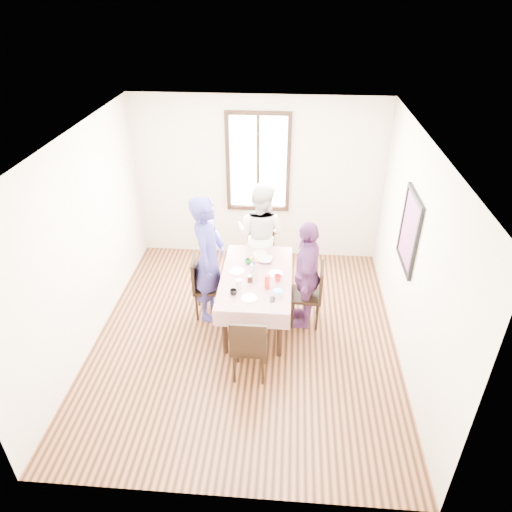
# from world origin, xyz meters

# --- Properties ---
(ground) EXTENTS (4.50, 4.50, 0.00)m
(ground) POSITION_xyz_m (0.00, 0.00, 0.00)
(ground) COLOR black
(ground) RESTS_ON ground
(back_wall) EXTENTS (4.00, 0.00, 4.00)m
(back_wall) POSITION_xyz_m (0.00, 2.25, 1.35)
(back_wall) COLOR #EFE3C7
(back_wall) RESTS_ON ground
(right_wall) EXTENTS (0.00, 4.50, 4.50)m
(right_wall) POSITION_xyz_m (2.00, 0.00, 1.35)
(right_wall) COLOR #EFE3C7
(right_wall) RESTS_ON ground
(window_frame) EXTENTS (1.02, 0.06, 1.62)m
(window_frame) POSITION_xyz_m (0.00, 2.23, 1.65)
(window_frame) COLOR black
(window_frame) RESTS_ON back_wall
(window_pane) EXTENTS (0.90, 0.02, 1.50)m
(window_pane) POSITION_xyz_m (0.00, 2.24, 1.65)
(window_pane) COLOR white
(window_pane) RESTS_ON back_wall
(art_poster) EXTENTS (0.04, 0.76, 0.96)m
(art_poster) POSITION_xyz_m (1.98, 0.30, 1.55)
(art_poster) COLOR red
(art_poster) RESTS_ON right_wall
(dining_table) EXTENTS (0.81, 1.47, 0.75)m
(dining_table) POSITION_xyz_m (0.12, 0.36, 0.38)
(dining_table) COLOR black
(dining_table) RESTS_ON ground
(tablecloth) EXTENTS (0.93, 1.59, 0.01)m
(tablecloth) POSITION_xyz_m (0.12, 0.36, 0.76)
(tablecloth) COLOR #5D0D1A
(tablecloth) RESTS_ON dining_table
(chair_left) EXTENTS (0.46, 0.46, 0.91)m
(chair_left) POSITION_xyz_m (-0.56, 0.50, 0.46)
(chair_left) COLOR black
(chair_left) RESTS_ON ground
(chair_right) EXTENTS (0.45, 0.45, 0.91)m
(chair_right) POSITION_xyz_m (0.80, 0.41, 0.46)
(chair_right) COLOR black
(chair_right) RESTS_ON ground
(chair_far) EXTENTS (0.46, 0.46, 0.91)m
(chair_far) POSITION_xyz_m (0.12, 1.37, 0.46)
(chair_far) COLOR black
(chair_far) RESTS_ON ground
(chair_near) EXTENTS (0.42, 0.42, 0.91)m
(chair_near) POSITION_xyz_m (0.12, -0.65, 0.46)
(chair_near) COLOR black
(chair_near) RESTS_ON ground
(person_left) EXTENTS (0.51, 0.71, 1.82)m
(person_left) POSITION_xyz_m (-0.54, 0.50, 0.91)
(person_left) COLOR navy
(person_left) RESTS_ON ground
(person_far) EXTENTS (0.98, 0.89, 1.65)m
(person_far) POSITION_xyz_m (0.12, 1.35, 0.83)
(person_far) COLOR white
(person_far) RESTS_ON ground
(person_right) EXTENTS (0.47, 0.95, 1.57)m
(person_right) POSITION_xyz_m (0.78, 0.41, 0.78)
(person_right) COLOR #613066
(person_right) RESTS_ON ground
(mug_black) EXTENTS (0.11, 0.11, 0.07)m
(mug_black) POSITION_xyz_m (-0.14, -0.09, 0.80)
(mug_black) COLOR black
(mug_black) RESTS_ON tablecloth
(mug_flag) EXTENTS (0.13, 0.13, 0.09)m
(mug_flag) POSITION_xyz_m (0.41, 0.26, 0.81)
(mug_flag) COLOR red
(mug_flag) RESTS_ON tablecloth
(mug_green) EXTENTS (0.11, 0.11, 0.07)m
(mug_green) POSITION_xyz_m (-0.02, 0.65, 0.80)
(mug_green) COLOR #0C7226
(mug_green) RESTS_ON tablecloth
(serving_bowl) EXTENTS (0.25, 0.25, 0.05)m
(serving_bowl) POSITION_xyz_m (0.21, 0.73, 0.79)
(serving_bowl) COLOR white
(serving_bowl) RESTS_ON tablecloth
(juice_carton) EXTENTS (0.06, 0.06, 0.19)m
(juice_carton) POSITION_xyz_m (0.28, 0.08, 0.86)
(juice_carton) COLOR red
(juice_carton) RESTS_ON tablecloth
(butter_tub) EXTENTS (0.13, 0.13, 0.06)m
(butter_tub) POSITION_xyz_m (0.42, -0.06, 0.79)
(butter_tub) COLOR white
(butter_tub) RESTS_ON tablecloth
(jam_jar) EXTENTS (0.07, 0.07, 0.10)m
(jam_jar) POSITION_xyz_m (0.05, 0.21, 0.81)
(jam_jar) COLOR black
(jam_jar) RESTS_ON tablecloth
(drinking_glass) EXTENTS (0.07, 0.07, 0.10)m
(drinking_glass) POSITION_xyz_m (-0.09, 0.10, 0.81)
(drinking_glass) COLOR silver
(drinking_glass) RESTS_ON tablecloth
(smartphone) EXTENTS (0.06, 0.12, 0.01)m
(smartphone) POSITION_xyz_m (0.36, -0.16, 0.77)
(smartphone) COLOR black
(smartphone) RESTS_ON tablecloth
(flower_vase) EXTENTS (0.08, 0.08, 0.16)m
(flower_vase) POSITION_xyz_m (0.08, 0.38, 0.84)
(flower_vase) COLOR silver
(flower_vase) RESTS_ON tablecloth
(plate_left) EXTENTS (0.20, 0.20, 0.01)m
(plate_left) POSITION_xyz_m (-0.16, 0.44, 0.77)
(plate_left) COLOR white
(plate_left) RESTS_ON tablecloth
(plate_right) EXTENTS (0.20, 0.20, 0.01)m
(plate_right) POSITION_xyz_m (0.37, 0.42, 0.77)
(plate_right) COLOR white
(plate_right) RESTS_ON tablecloth
(plate_far) EXTENTS (0.20, 0.20, 0.01)m
(plate_far) POSITION_xyz_m (0.12, 0.92, 0.77)
(plate_far) COLOR white
(plate_far) RESTS_ON tablecloth
(plate_near) EXTENTS (0.20, 0.20, 0.01)m
(plate_near) POSITION_xyz_m (0.07, -0.15, 0.77)
(plate_near) COLOR white
(plate_near) RESTS_ON tablecloth
(butter_lid) EXTENTS (0.12, 0.12, 0.01)m
(butter_lid) POSITION_xyz_m (0.42, -0.06, 0.83)
(butter_lid) COLOR blue
(butter_lid) RESTS_ON butter_tub
(flower_bunch) EXTENTS (0.09, 0.09, 0.10)m
(flower_bunch) POSITION_xyz_m (0.08, 0.38, 0.97)
(flower_bunch) COLOR yellow
(flower_bunch) RESTS_ON flower_vase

